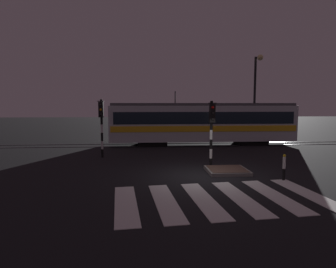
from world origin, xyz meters
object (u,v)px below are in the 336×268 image
traffic_light_median_centre (212,124)px  bollard_island_edge (284,167)px  traffic_light_corner_far_left (101,119)px  tram (202,122)px  street_lamp_trackside_right (256,89)px

traffic_light_median_centre → bollard_island_edge: (2.50, -2.57, -1.64)m
traffic_light_corner_far_left → tram: (7.01, 5.17, -0.53)m
traffic_light_median_centre → tram: (1.18, 8.52, -0.45)m
street_lamp_trackside_right → bollard_island_edge: size_ratio=6.15×
bollard_island_edge → tram: bearing=96.8°
tram → street_lamp_trackside_right: bearing=-6.7°
street_lamp_trackside_right → tram: size_ratio=0.47×
traffic_light_median_centre → street_lamp_trackside_right: 9.84m
street_lamp_trackside_right → bollard_island_edge: (-2.74, -10.61, -3.80)m
traffic_light_corner_far_left → street_lamp_trackside_right: street_lamp_trackside_right is taller
traffic_light_median_centre → tram: size_ratio=0.23×
bollard_island_edge → street_lamp_trackside_right: bearing=75.5°
tram → traffic_light_median_centre: bearing=-97.9°
traffic_light_corner_far_left → bollard_island_edge: traffic_light_corner_far_left is taller
street_lamp_trackside_right → bollard_island_edge: street_lamp_trackside_right is taller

